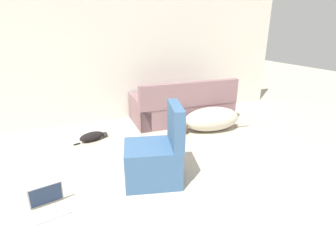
% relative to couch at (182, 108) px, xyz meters
% --- Properties ---
extents(ground_plane, '(20.00, 20.00, 0.00)m').
position_rel_couch_xyz_m(ground_plane, '(-1.45, -2.89, -0.26)').
color(ground_plane, '#BCB29E').
extents(wall_back, '(7.84, 0.06, 2.70)m').
position_rel_couch_xyz_m(wall_back, '(-1.45, 0.61, 1.09)').
color(wall_back, silver).
rests_on(wall_back, ground_plane).
extents(couch, '(1.97, 0.99, 0.84)m').
position_rel_couch_xyz_m(couch, '(0.00, 0.00, 0.00)').
color(couch, gray).
rests_on(couch, ground_plane).
extents(dog, '(1.47, 0.60, 0.43)m').
position_rel_couch_xyz_m(dog, '(0.22, -0.71, -0.05)').
color(dog, beige).
rests_on(dog, ground_plane).
extents(cat, '(0.58, 0.29, 0.15)m').
position_rel_couch_xyz_m(cat, '(-1.81, -0.35, -0.19)').
color(cat, black).
rests_on(cat, ground_plane).
extents(laptop_open, '(0.39, 0.36, 0.26)m').
position_rel_couch_xyz_m(laptop_open, '(-2.46, -1.97, -0.18)').
color(laptop_open, '#B7B7BC').
rests_on(laptop_open, ground_plane).
extents(book_cream, '(0.27, 0.27, 0.02)m').
position_rel_couch_xyz_m(book_cream, '(1.03, -1.40, -0.25)').
color(book_cream, beige).
rests_on(book_cream, ground_plane).
extents(side_chair, '(0.78, 0.71, 0.95)m').
position_rel_couch_xyz_m(side_chair, '(-1.25, -1.88, 0.05)').
color(side_chair, '#385B84').
rests_on(side_chair, ground_plane).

